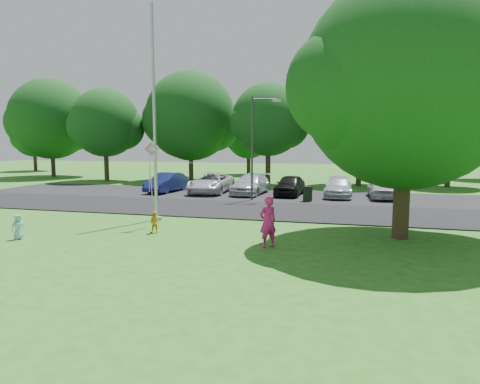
% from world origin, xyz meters
% --- Properties ---
extents(ground, '(120.00, 120.00, 0.00)m').
position_xyz_m(ground, '(0.00, 0.00, 0.00)').
color(ground, '#28691B').
rests_on(ground, ground).
extents(park_road, '(60.00, 6.00, 0.06)m').
position_xyz_m(park_road, '(0.00, 9.00, 0.03)').
color(park_road, black).
rests_on(park_road, ground).
extents(parking_strip, '(42.00, 7.00, 0.06)m').
position_xyz_m(parking_strip, '(0.00, 15.50, 0.03)').
color(parking_strip, black).
rests_on(parking_strip, ground).
extents(flagpole, '(0.50, 0.50, 10.00)m').
position_xyz_m(flagpole, '(-3.50, 5.00, 4.17)').
color(flagpole, '#B7BABF').
rests_on(flagpole, ground).
extents(street_lamp, '(1.77, 0.77, 6.51)m').
position_xyz_m(street_lamp, '(-0.38, 12.79, 3.91)').
color(street_lamp, '#3F3F44').
rests_on(street_lamp, ground).
extents(trash_can, '(0.61, 0.61, 0.97)m').
position_xyz_m(trash_can, '(2.86, 13.00, 0.49)').
color(trash_can, black).
rests_on(trash_can, ground).
extents(big_tree, '(8.80, 8.03, 9.95)m').
position_xyz_m(big_tree, '(7.25, 3.78, 5.75)').
color(big_tree, '#332316').
rests_on(big_tree, ground).
extents(tree_row, '(64.35, 11.94, 10.88)m').
position_xyz_m(tree_row, '(1.59, 24.23, 5.71)').
color(tree_row, '#332316').
rests_on(tree_row, ground).
extents(horizon_trees, '(77.46, 7.20, 7.02)m').
position_xyz_m(horizon_trees, '(4.06, 33.88, 4.30)').
color(horizon_trees, '#332316').
rests_on(horizon_trees, ground).
extents(parked_cars, '(17.02, 5.30, 1.46)m').
position_xyz_m(parked_cars, '(-0.42, 15.64, 0.76)').
color(parked_cars, navy).
rests_on(parked_cars, ground).
extents(woman, '(0.79, 0.76, 1.82)m').
position_xyz_m(woman, '(2.66, 1.14, 0.91)').
color(woman, '#DD1D77').
rests_on(woman, ground).
extents(child_yellow, '(0.48, 0.39, 0.90)m').
position_xyz_m(child_yellow, '(-2.26, 2.28, 0.45)').
color(child_yellow, gold).
rests_on(child_yellow, ground).
extents(child_blue, '(0.51, 0.56, 0.97)m').
position_xyz_m(child_blue, '(-6.84, -0.07, 0.48)').
color(child_blue, '#88C3D1').
rests_on(child_blue, ground).
extents(kite, '(5.84, 2.56, 2.68)m').
position_xyz_m(kite, '(-2.80, 3.38, 2.98)').
color(kite, pink).
rests_on(kite, ground).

